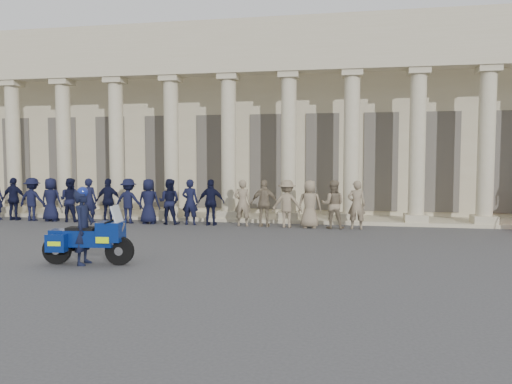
{
  "coord_description": "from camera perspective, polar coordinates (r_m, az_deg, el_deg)",
  "views": [
    {
      "loc": [
        3.87,
        -12.96,
        2.76
      ],
      "look_at": [
        0.78,
        3.36,
        1.6
      ],
      "focal_mm": 35.0,
      "sensor_mm": 36.0,
      "label": 1
    }
  ],
  "objects": [
    {
      "name": "ground",
      "position": [
        13.8,
        -5.83,
        -7.56
      ],
      "size": [
        90.0,
        90.0,
        0.0
      ],
      "primitive_type": "plane",
      "color": "#3E3E40",
      "rests_on": "ground"
    },
    {
      "name": "building",
      "position": [
        28.03,
        2.79,
        7.6
      ],
      "size": [
        40.0,
        12.5,
        9.0
      ],
      "color": "#BCAF8D",
      "rests_on": "ground"
    },
    {
      "name": "officer_rank",
      "position": [
        21.33,
        -13.31,
        -1.02
      ],
      "size": [
        18.2,
        0.71,
        1.87
      ],
      "color": "black",
      "rests_on": "ground"
    },
    {
      "name": "motorcycle",
      "position": [
        13.57,
        -18.57,
        -5.09
      ],
      "size": [
        2.4,
        1.03,
        1.54
      ],
      "rotation": [
        0.0,
        0.0,
        0.11
      ],
      "color": "black",
      "rests_on": "ground"
    },
    {
      "name": "rider",
      "position": [
        13.57,
        -19.12,
        -3.71
      ],
      "size": [
        0.53,
        0.75,
        2.01
      ],
      "rotation": [
        0.0,
        0.0,
        1.68
      ],
      "color": "black",
      "rests_on": "ground"
    }
  ]
}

